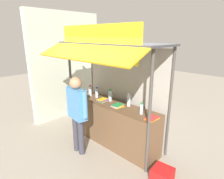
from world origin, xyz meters
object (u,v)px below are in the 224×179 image
(magazine_stack_mid_left, at_px, (152,118))
(banana_bunch_inner_right, at_px, (83,57))
(water_bottle_back_left, at_px, (90,91))
(vendor_person, at_px, (77,109))
(magazine_stack_front_right, at_px, (102,100))
(banana_bunch_rightmost, at_px, (109,60))
(magazine_stack_center, at_px, (81,96))
(magazine_stack_right, at_px, (118,106))
(water_bottle_rear_center, at_px, (110,95))
(water_bottle_front_left, at_px, (141,109))
(banana_bunch_leftmost, at_px, (137,62))
(water_bottle_back_right, at_px, (97,93))
(water_bottle_left, at_px, (129,100))
(plastic_crate, at_px, (162,175))

(magazine_stack_mid_left, bearing_deg, banana_bunch_inner_right, -168.39)
(water_bottle_back_left, distance_m, vendor_person, 1.01)
(magazine_stack_front_right, xyz_separation_m, vendor_person, (0.04, -0.76, 0.01))
(banana_bunch_rightmost, bearing_deg, magazine_stack_center, 170.91)
(banana_bunch_inner_right, bearing_deg, magazine_stack_right, 25.98)
(water_bottle_rear_center, relative_size, banana_bunch_rightmost, 1.23)
(magazine_stack_mid_left, height_order, banana_bunch_inner_right, banana_bunch_inner_right)
(water_bottle_front_left, xyz_separation_m, magazine_stack_mid_left, (0.29, -0.07, -0.09))
(water_bottle_back_left, relative_size, magazine_stack_mid_left, 1.04)
(banana_bunch_leftmost, bearing_deg, magazine_stack_right, 154.82)
(water_bottle_rear_center, bearing_deg, banana_bunch_rightmost, -47.27)
(water_bottle_front_left, relative_size, vendor_person, 0.14)
(banana_bunch_rightmost, bearing_deg, water_bottle_back_left, 159.31)
(magazine_stack_mid_left, relative_size, banana_bunch_leftmost, 1.28)
(water_bottle_back_left, height_order, magazine_stack_center, water_bottle_back_left)
(banana_bunch_inner_right, bearing_deg, water_bottle_back_left, 127.04)
(banana_bunch_inner_right, relative_size, banana_bunch_leftmost, 1.07)
(water_bottle_back_right, distance_m, magazine_stack_right, 0.83)
(magazine_stack_right, distance_m, magazine_stack_front_right, 0.50)
(magazine_stack_center, bearing_deg, vendor_person, -42.78)
(magazine_stack_front_right, relative_size, banana_bunch_inner_right, 1.13)
(water_bottle_left, distance_m, banana_bunch_leftmost, 1.27)
(magazine_stack_center, height_order, banana_bunch_rightmost, banana_bunch_rightmost)
(banana_bunch_leftmost, bearing_deg, vendor_person, -161.44)
(water_bottle_rear_center, distance_m, vendor_person, 0.93)
(banana_bunch_leftmost, bearing_deg, magazine_stack_center, 174.13)
(water_bottle_back_left, bearing_deg, water_bottle_rear_center, 7.91)
(water_bottle_left, relative_size, magazine_stack_mid_left, 1.03)
(magazine_stack_right, height_order, banana_bunch_leftmost, banana_bunch_leftmost)
(magazine_stack_right, relative_size, banana_bunch_inner_right, 1.16)
(magazine_stack_right, bearing_deg, vendor_person, -121.65)
(magazine_stack_right, height_order, plastic_crate, magazine_stack_right)
(magazine_stack_center, height_order, plastic_crate, magazine_stack_center)
(water_bottle_rear_center, relative_size, magazine_stack_mid_left, 1.05)
(water_bottle_rear_center, distance_m, banana_bunch_rightmost, 1.18)
(plastic_crate, bearing_deg, water_bottle_front_left, 157.88)
(magazine_stack_right, bearing_deg, magazine_stack_center, -171.86)
(water_bottle_front_left, distance_m, water_bottle_left, 0.50)
(magazine_stack_mid_left, distance_m, plastic_crate, 1.02)
(magazine_stack_right, height_order, magazine_stack_center, magazine_stack_right)
(water_bottle_front_left, bearing_deg, plastic_crate, -22.12)
(water_bottle_left, relative_size, magazine_stack_front_right, 1.09)
(banana_bunch_inner_right, height_order, plastic_crate, banana_bunch_inner_right)
(magazine_stack_center, xyz_separation_m, banana_bunch_inner_right, (0.40, -0.19, 1.06))
(water_bottle_rear_center, relative_size, vendor_person, 0.18)
(water_bottle_back_left, bearing_deg, magazine_stack_front_right, -7.40)
(water_bottle_left, bearing_deg, vendor_person, -122.00)
(plastic_crate, bearing_deg, banana_bunch_rightmost, -175.02)
(magazine_stack_mid_left, bearing_deg, vendor_person, -151.54)
(water_bottle_rear_center, xyz_separation_m, vendor_person, (-0.08, -0.92, -0.10))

